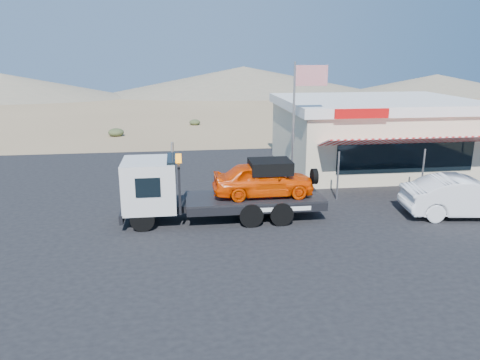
{
  "coord_description": "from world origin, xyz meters",
  "views": [
    {
      "loc": [
        -0.46,
        -16.0,
        6.45
      ],
      "look_at": [
        1.91,
        1.8,
        1.5
      ],
      "focal_mm": 35.0,
      "sensor_mm": 36.0,
      "label": 1
    }
  ],
  "objects": [
    {
      "name": "jerky_store",
      "position": [
        10.5,
        8.97,
        1.99
      ],
      "size": [
        10.4,
        9.97,
        3.9
      ],
      "color": "beige",
      "rests_on": "asphalt_lot"
    },
    {
      "name": "ground",
      "position": [
        0.0,
        0.0,
        0.0
      ],
      "size": [
        120.0,
        120.0,
        0.0
      ],
      "primitive_type": "plane",
      "color": "#876C4C",
      "rests_on": "ground"
    },
    {
      "name": "flagpole",
      "position": [
        4.93,
        4.5,
        3.76
      ],
      "size": [
        1.55,
        0.1,
        6.0
      ],
      "color": "#99999E",
      "rests_on": "asphalt_lot"
    },
    {
      "name": "white_sedan",
      "position": [
        10.86,
        0.5,
        0.83
      ],
      "size": [
        5.09,
        2.31,
        1.62
      ],
      "primitive_type": "imported",
      "rotation": [
        0.0,
        0.0,
        1.44
      ],
      "color": "silver",
      "rests_on": "asphalt_lot"
    },
    {
      "name": "tow_truck",
      "position": [
        0.99,
        1.46,
        1.39
      ],
      "size": [
        7.73,
        2.29,
        2.58
      ],
      "color": "black",
      "rests_on": "asphalt_lot"
    },
    {
      "name": "distant_hills",
      "position": [
        -9.77,
        55.14,
        1.89
      ],
      "size": [
        126.0,
        48.0,
        4.2
      ],
      "color": "#726B59",
      "rests_on": "ground"
    },
    {
      "name": "asphalt_lot",
      "position": [
        2.0,
        3.0,
        0.01
      ],
      "size": [
        32.0,
        24.0,
        0.02
      ],
      "primitive_type": "cube",
      "color": "black",
      "rests_on": "ground"
    }
  ]
}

